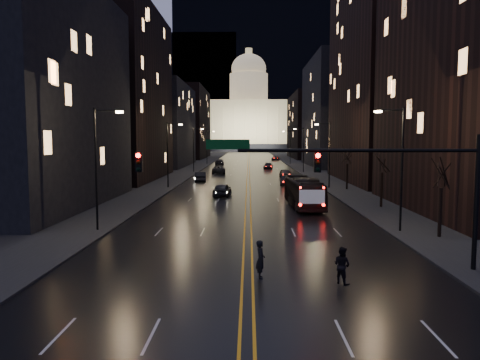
{
  "coord_description": "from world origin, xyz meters",
  "views": [
    {
      "loc": [
        0.05,
        -23.51,
        6.79
      ],
      "look_at": [
        -0.59,
        10.58,
        3.77
      ],
      "focal_mm": 35.0,
      "sensor_mm": 36.0,
      "label": 1
    }
  ],
  "objects_px": {
    "oncoming_car_b": "(200,177)",
    "pedestrian_a": "(261,259)",
    "bus": "(304,193)",
    "receding_car_a": "(286,181)",
    "oncoming_car_a": "(222,190)",
    "pedestrian_b": "(342,265)",
    "traffic_signal": "(365,172)"
  },
  "relations": [
    {
      "from": "traffic_signal",
      "to": "pedestrian_a",
      "type": "bearing_deg",
      "value": -166.66
    },
    {
      "from": "pedestrian_b",
      "to": "receding_car_a",
      "type": "bearing_deg",
      "value": -44.82
    },
    {
      "from": "traffic_signal",
      "to": "pedestrian_a",
      "type": "relative_size",
      "value": 9.18
    },
    {
      "from": "bus",
      "to": "oncoming_car_a",
      "type": "distance_m",
      "value": 12.23
    },
    {
      "from": "bus",
      "to": "pedestrian_a",
      "type": "relative_size",
      "value": 5.62
    },
    {
      "from": "oncoming_car_a",
      "to": "pedestrian_b",
      "type": "bearing_deg",
      "value": 107.24
    },
    {
      "from": "oncoming_car_a",
      "to": "receding_car_a",
      "type": "relative_size",
      "value": 1.09
    },
    {
      "from": "traffic_signal",
      "to": "bus",
      "type": "relative_size",
      "value": 1.63
    },
    {
      "from": "pedestrian_a",
      "to": "pedestrian_b",
      "type": "height_order",
      "value": "pedestrian_a"
    },
    {
      "from": "oncoming_car_a",
      "to": "receding_car_a",
      "type": "distance_m",
      "value": 15.5
    },
    {
      "from": "bus",
      "to": "receding_car_a",
      "type": "xyz_separation_m",
      "value": [
        -0.03,
        21.63,
        -0.77
      ]
    },
    {
      "from": "pedestrian_a",
      "to": "bus",
      "type": "bearing_deg",
      "value": -17.64
    },
    {
      "from": "oncoming_car_b",
      "to": "pedestrian_a",
      "type": "height_order",
      "value": "pedestrian_a"
    },
    {
      "from": "oncoming_car_a",
      "to": "receding_car_a",
      "type": "bearing_deg",
      "value": -118.92
    },
    {
      "from": "traffic_signal",
      "to": "pedestrian_b",
      "type": "bearing_deg",
      "value": -126.59
    },
    {
      "from": "pedestrian_b",
      "to": "bus",
      "type": "bearing_deg",
      "value": -46.04
    },
    {
      "from": "traffic_signal",
      "to": "receding_car_a",
      "type": "height_order",
      "value": "traffic_signal"
    },
    {
      "from": "oncoming_car_a",
      "to": "pedestrian_b",
      "type": "height_order",
      "value": "pedestrian_b"
    },
    {
      "from": "receding_car_a",
      "to": "oncoming_car_a",
      "type": "bearing_deg",
      "value": -116.18
    },
    {
      "from": "bus",
      "to": "oncoming_car_b",
      "type": "relative_size",
      "value": 2.23
    },
    {
      "from": "bus",
      "to": "pedestrian_a",
      "type": "bearing_deg",
      "value": -104.5
    },
    {
      "from": "traffic_signal",
      "to": "bus",
      "type": "bearing_deg",
      "value": 91.02
    },
    {
      "from": "bus",
      "to": "receding_car_a",
      "type": "relative_size",
      "value": 2.49
    },
    {
      "from": "receding_car_a",
      "to": "pedestrian_b",
      "type": "bearing_deg",
      "value": -84.04
    },
    {
      "from": "oncoming_car_b",
      "to": "receding_car_a",
      "type": "height_order",
      "value": "oncoming_car_b"
    },
    {
      "from": "receding_car_a",
      "to": "oncoming_car_b",
      "type": "bearing_deg",
      "value": 163.46
    },
    {
      "from": "traffic_signal",
      "to": "bus",
      "type": "height_order",
      "value": "traffic_signal"
    },
    {
      "from": "oncoming_car_a",
      "to": "pedestrian_a",
      "type": "bearing_deg",
      "value": 101.03
    },
    {
      "from": "oncoming_car_b",
      "to": "traffic_signal",
      "type": "bearing_deg",
      "value": 98.35
    },
    {
      "from": "oncoming_car_a",
      "to": "traffic_signal",
      "type": "bearing_deg",
      "value": 110.57
    },
    {
      "from": "bus",
      "to": "traffic_signal",
      "type": "bearing_deg",
      "value": -91.89
    },
    {
      "from": "bus",
      "to": "oncoming_car_b",
      "type": "bearing_deg",
      "value": 112.66
    }
  ]
}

